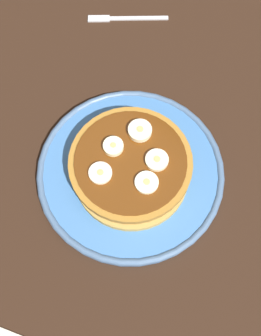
{
  "coord_description": "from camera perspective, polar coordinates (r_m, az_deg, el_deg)",
  "views": [
    {
      "loc": [
        15.76,
        13.1,
        52.25
      ],
      "look_at": [
        0.0,
        0.0,
        2.29
      ],
      "focal_mm": 43.85,
      "sensor_mm": 36.0,
      "label": 1
    }
  ],
  "objects": [
    {
      "name": "plate",
      "position": [
        0.55,
        -0.0,
        -0.55
      ],
      "size": [
        25.22,
        25.22,
        1.67
      ],
      "color": "#3F72B2",
      "rests_on": "ground_plane"
    },
    {
      "name": "banana_slice_1",
      "position": [
        0.51,
        -4.21,
        -0.73
      ],
      "size": [
        2.95,
        2.95,
        0.69
      ],
      "color": "#FCE6BF",
      "rests_on": "pancake_stack"
    },
    {
      "name": "fork",
      "position": [
        0.7,
        -1.06,
        20.14
      ],
      "size": [
        9.18,
        10.52,
        0.5
      ],
      "color": "silver",
      "rests_on": "ground_plane"
    },
    {
      "name": "ground_plane",
      "position": [
        0.58,
        -0.0,
        -1.43
      ],
      "size": [
        140.0,
        140.0,
        3.0
      ],
      "primitive_type": "cube",
      "color": "black"
    },
    {
      "name": "banana_slice_0",
      "position": [
        0.53,
        1.32,
        5.19
      ],
      "size": [
        3.1,
        3.1,
        1.03
      ],
      "color": "#FDEDBD",
      "rests_on": "pancake_stack"
    },
    {
      "name": "banana_slice_2",
      "position": [
        0.51,
        2.25,
        -2.06
      ],
      "size": [
        2.97,
        2.97,
        0.69
      ],
      "color": "#F8EFC3",
      "rests_on": "pancake_stack"
    },
    {
      "name": "banana_slice_4",
      "position": [
        0.52,
        3.68,
        1.08
      ],
      "size": [
        2.97,
        2.97,
        0.81
      ],
      "color": "#F8E4B6",
      "rests_on": "pancake_stack"
    },
    {
      "name": "banana_slice_3",
      "position": [
        0.52,
        -2.37,
        3.03
      ],
      "size": [
        2.63,
        2.63,
        0.97
      ],
      "color": "#F9EEB8",
      "rests_on": "pancake_stack"
    },
    {
      "name": "pancake_stack",
      "position": [
        0.53,
        0.1,
        0.02
      ],
      "size": [
        16.03,
        16.04,
        3.36
      ],
      "color": "tan",
      "rests_on": "plate"
    }
  ]
}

